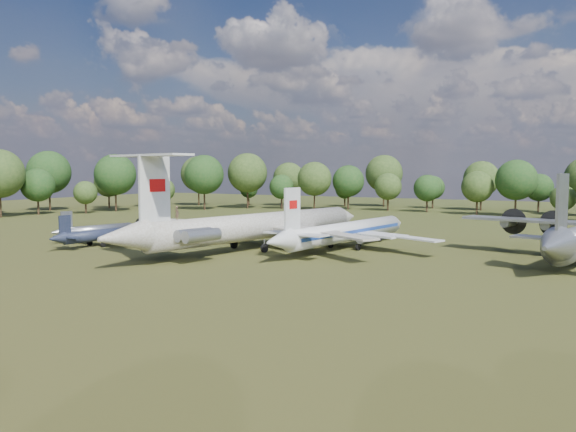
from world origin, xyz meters
The scene contains 6 objects.
ground centered at (0.00, 0.00, 0.00)m, with size 300.00×300.00×0.00m, color #253D14.
il62_airliner centered at (1.79, -2.39, 2.56)m, with size 40.17×52.22×5.12m, color silver, non-canonical shape.
tu104_jet centered at (12.69, 4.13, 1.92)m, with size 28.80×38.40×3.84m, color white, non-canonical shape.
small_prop_west centered at (-20.70, -11.34, 1.24)m, with size 12.35×16.84×2.47m, color black, non-canonical shape.
small_prop_northwest centered at (-26.08, -6.14, 1.24)m, with size 12.38×16.88×2.48m, color gray, non-canonical shape.
person_on_il62 centered at (-1.31, -16.39, 5.97)m, with size 0.62×0.40×1.69m, color #866144.
Camera 1 is at (43.93, -69.85, 11.20)m, focal length 35.00 mm.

